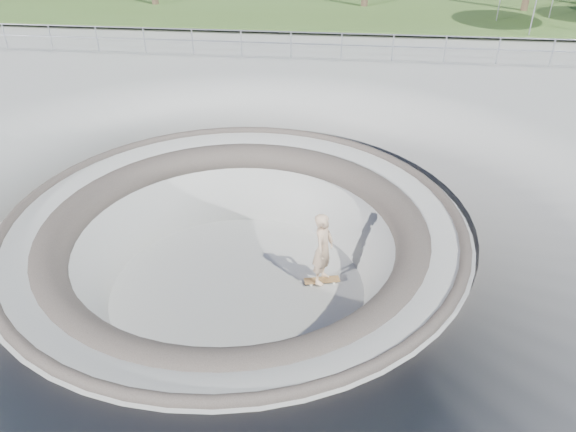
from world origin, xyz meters
name	(u,v)px	position (x,y,z in m)	size (l,w,h in m)	color
ground	(234,220)	(0.00, 0.00, 0.00)	(180.00, 180.00, 0.00)	gray
skate_bowl	(238,284)	(0.00, 0.00, -1.83)	(14.00, 14.00, 4.10)	gray
distant_hills	(365,7)	(3.78, 57.17, -7.02)	(103.20, 45.00, 28.60)	olive
safety_railing	(291,44)	(0.00, 12.00, 0.69)	(25.00, 0.06, 1.03)	#96979E
skateboard	(322,280)	(1.99, 0.38, -1.83)	(0.89, 0.44, 0.09)	brown
skater	(323,249)	(1.99, 0.38, -0.89)	(0.67, 0.44, 1.84)	tan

